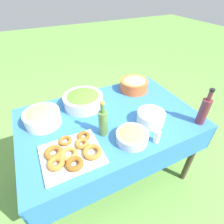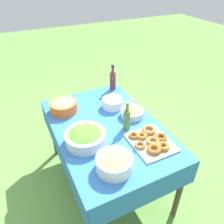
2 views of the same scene
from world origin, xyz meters
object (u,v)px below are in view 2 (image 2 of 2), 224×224
pasta_bowl (64,106)px  wine_bottle (113,80)px  donut_platter (151,141)px  bread_bowl (114,162)px  olive_oil_bottle (127,119)px  fruit_bowl (132,112)px  plate_stack (113,103)px  salad_bowl (86,137)px

pasta_bowl → wine_bottle: size_ratio=0.90×
pasta_bowl → donut_platter: pasta_bowl is taller
pasta_bowl → bread_bowl: 0.89m
wine_bottle → pasta_bowl: bearing=-72.8°
olive_oil_bottle → fruit_bowl: (-0.15, 0.15, -0.07)m
donut_platter → olive_oil_bottle: size_ratio=1.38×
pasta_bowl → olive_oil_bottle: 0.67m
pasta_bowl → wine_bottle: bearing=107.2°
plate_stack → wine_bottle: 0.39m
plate_stack → olive_oil_bottle: olive_oil_bottle is taller
donut_platter → wine_bottle: 0.98m
fruit_bowl → salad_bowl: bearing=-73.2°
olive_oil_bottle → wine_bottle: (-0.71, 0.22, 0.01)m
fruit_bowl → wine_bottle: bearing=172.9°
plate_stack → olive_oil_bottle: size_ratio=0.75×
fruit_bowl → plate_stack: bearing=-156.3°
bread_bowl → pasta_bowl: bearing=-172.2°
salad_bowl → bread_bowl: size_ratio=1.27×
salad_bowl → bread_bowl: 0.36m
olive_oil_bottle → wine_bottle: bearing=163.1°
plate_stack → wine_bottle: wine_bottle is taller
donut_platter → olive_oil_bottle: bearing=-160.8°
bread_bowl → salad_bowl: bearing=-166.1°
wine_bottle → fruit_bowl: wine_bottle is taller
wine_bottle → bread_bowl: bearing=-25.7°
donut_platter → olive_oil_bottle: 0.28m
bread_bowl → donut_platter: bearing=105.3°
salad_bowl → olive_oil_bottle: size_ratio=1.21×
wine_bottle → bread_bowl: size_ratio=1.12×
wine_bottle → plate_stack: bearing=-26.4°
bread_bowl → fruit_bowl: bearing=138.8°
plate_stack → fruit_bowl: 0.24m
donut_platter → plate_stack: plate_stack is taller
plate_stack → bread_bowl: (0.73, -0.35, 0.02)m
salad_bowl → plate_stack: 0.58m
salad_bowl → donut_platter: 0.54m
bread_bowl → fruit_bowl: size_ratio=1.20×
olive_oil_bottle → plate_stack: bearing=172.8°
plate_stack → olive_oil_bottle: (0.37, -0.05, 0.06)m
donut_platter → fruit_bowl: fruit_bowl is taller
salad_bowl → wine_bottle: wine_bottle is taller
olive_oil_bottle → pasta_bowl: bearing=-140.6°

